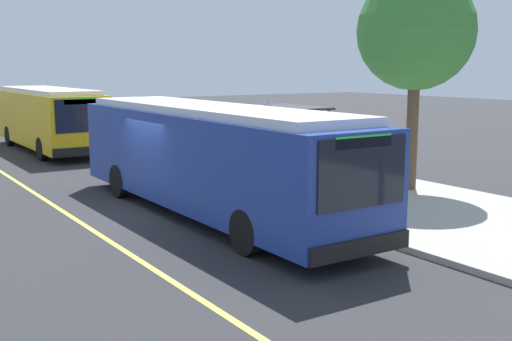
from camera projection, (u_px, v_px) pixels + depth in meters
ground_plane at (156, 210)px, 17.61m from camera, size 120.00×120.00×0.00m
sidewalk_curb at (324, 186)px, 20.84m from camera, size 44.00×6.40×0.15m
lane_stripe_center at (78, 221)px, 16.42m from camera, size 36.00×0.14×0.01m
transit_bus_main at (209, 156)px, 16.82m from camera, size 11.91×2.65×2.95m
transit_bus_second at (48, 117)px, 29.84m from camera, size 10.12×2.61×2.95m
bus_shelter at (290, 126)px, 21.81m from camera, size 2.90×1.60×2.48m
waiting_bench at (289, 163)px, 22.06m from camera, size 1.60×0.48×0.95m
route_sign_post at (268, 136)px, 18.49m from camera, size 0.44×0.08×2.80m
pedestrian_commuter at (315, 164)px, 18.67m from camera, size 0.24×0.40×1.69m
street_tree_near_shelter at (416, 32)px, 19.13m from camera, size 3.59×3.59×6.66m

